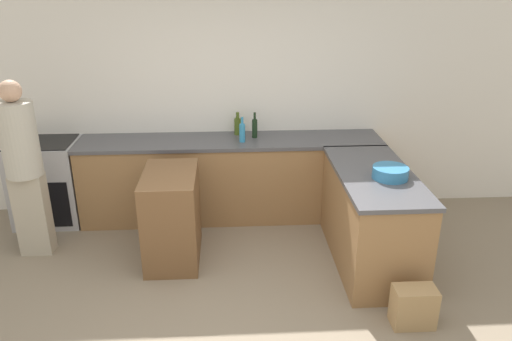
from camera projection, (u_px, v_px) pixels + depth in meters
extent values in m
plane|color=gray|center=(235.00, 337.00, 3.87)|extent=(14.00, 14.00, 0.00)
cube|color=white|center=(229.00, 94.00, 5.60)|extent=(8.00, 0.06, 2.70)
cube|color=olive|center=(231.00, 180.00, 5.64)|extent=(3.30, 0.59, 0.88)
cube|color=#4C4C51|center=(230.00, 141.00, 5.46)|extent=(3.33, 0.62, 0.04)
cube|color=olive|center=(371.00, 219.00, 4.74)|extent=(0.66, 1.50, 0.88)
cube|color=#4C4C51|center=(375.00, 175.00, 4.57)|extent=(0.69, 1.53, 0.04)
cube|color=#ADADB2|center=(48.00, 182.00, 5.52)|extent=(0.71, 0.59, 0.92)
cube|color=black|center=(41.00, 205.00, 5.29)|extent=(0.60, 0.01, 0.52)
cube|color=black|center=(41.00, 142.00, 5.34)|extent=(0.66, 0.54, 0.01)
cube|color=brown|center=(172.00, 217.00, 4.78)|extent=(0.50, 0.80, 0.89)
cylinder|color=teal|center=(390.00, 173.00, 4.42)|extent=(0.32, 0.32, 0.10)
cylinder|color=#475B1E|center=(238.00, 127.00, 5.59)|extent=(0.08, 0.08, 0.19)
cylinder|color=#475B1E|center=(238.00, 115.00, 5.54)|extent=(0.04, 0.04, 0.07)
cylinder|color=#338CBF|center=(242.00, 133.00, 5.35)|extent=(0.06, 0.06, 0.20)
cylinder|color=#338CBF|center=(242.00, 121.00, 5.30)|extent=(0.03, 0.03, 0.08)
cylinder|color=black|center=(255.00, 129.00, 5.48)|extent=(0.06, 0.06, 0.20)
cylinder|color=black|center=(255.00, 116.00, 5.43)|extent=(0.03, 0.03, 0.08)
cube|color=#ADA38E|center=(33.00, 214.00, 4.89)|extent=(0.30, 0.19, 0.84)
cylinder|color=#B7B2A3|center=(19.00, 139.00, 4.60)|extent=(0.34, 0.34, 0.71)
sphere|color=tan|center=(10.00, 91.00, 4.43)|extent=(0.20, 0.20, 0.20)
cube|color=#A88456|center=(414.00, 307.00, 3.95)|extent=(0.34, 0.20, 0.34)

